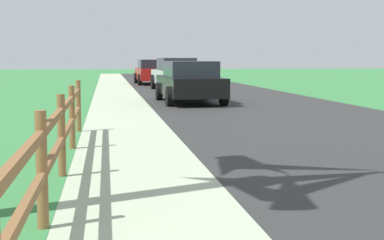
% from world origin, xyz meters
% --- Properties ---
extents(ground_plane, '(120.00, 120.00, 0.00)m').
position_xyz_m(ground_plane, '(0.00, 25.00, 0.00)').
color(ground_plane, '#357A3F').
extents(road_asphalt, '(7.00, 66.00, 0.01)m').
position_xyz_m(road_asphalt, '(3.50, 27.00, 0.00)').
color(road_asphalt, '#2D2D2D').
rests_on(road_asphalt, ground).
extents(curb_concrete, '(6.00, 66.00, 0.01)m').
position_xyz_m(curb_concrete, '(-3.00, 27.00, 0.00)').
color(curb_concrete, '#A8B597').
rests_on(curb_concrete, ground).
extents(grass_verge, '(5.00, 66.00, 0.00)m').
position_xyz_m(grass_verge, '(-4.50, 27.00, 0.01)').
color(grass_verge, '#357A3F').
rests_on(grass_verge, ground).
extents(rail_fence, '(0.11, 12.58, 1.13)m').
position_xyz_m(rail_fence, '(-2.06, 5.96, 0.66)').
color(rail_fence, brown).
rests_on(rail_fence, ground).
extents(parked_suv_black, '(2.19, 4.87, 1.51)m').
position_xyz_m(parked_suv_black, '(1.54, 20.09, 0.77)').
color(parked_suv_black, black).
rests_on(parked_suv_black, ground).
extents(parked_car_silver, '(2.23, 4.71, 1.62)m').
position_xyz_m(parked_car_silver, '(1.99, 28.27, 0.83)').
color(parked_car_silver, '#B7BABF').
rests_on(parked_car_silver, ground).
extents(parked_car_red, '(2.19, 4.89, 1.52)m').
position_xyz_m(parked_car_red, '(1.43, 35.52, 0.76)').
color(parked_car_red, maroon).
rests_on(parked_car_red, ground).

